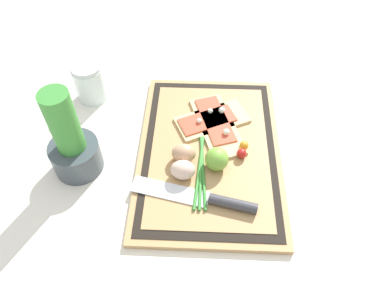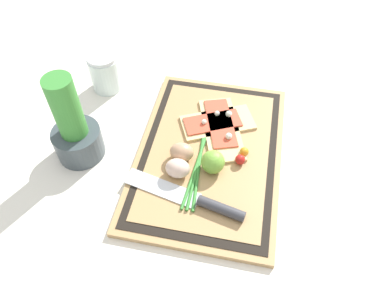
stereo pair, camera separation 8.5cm
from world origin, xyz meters
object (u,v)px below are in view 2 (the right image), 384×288
(knife, at_px, (203,202))
(egg_brown, at_px, (182,152))
(pizza_slice_far, at_px, (217,122))
(cherry_tomato_yellow, at_px, (244,152))
(herb_pot, at_px, (74,131))
(pizza_slice_near, at_px, (221,127))
(egg_pink, at_px, (178,168))
(sauce_jar, at_px, (105,74))
(lime, at_px, (213,162))
(cherry_tomato_red, at_px, (240,160))

(knife, relative_size, egg_brown, 4.99)
(pizza_slice_far, distance_m, cherry_tomato_yellow, 0.11)
(pizza_slice_far, bearing_deg, herb_pot, 114.74)
(pizza_slice_far, bearing_deg, pizza_slice_near, -137.80)
(pizza_slice_near, bearing_deg, egg_pink, 153.94)
(knife, bearing_deg, sauce_jar, 44.99)
(pizza_slice_near, relative_size, cherry_tomato_yellow, 10.60)
(egg_brown, xyz_separation_m, cherry_tomato_yellow, (0.04, -0.14, -0.01))
(lime, bearing_deg, egg_pink, 111.51)
(egg_pink, xyz_separation_m, cherry_tomato_yellow, (0.08, -0.14, -0.01))
(pizza_slice_far, distance_m, sauce_jar, 0.33)
(cherry_tomato_red, relative_size, cherry_tomato_yellow, 1.11)
(pizza_slice_far, xyz_separation_m, knife, (-0.23, -0.01, 0.00))
(egg_pink, relative_size, lime, 1.03)
(pizza_slice_far, distance_m, egg_brown, 0.14)
(knife, relative_size, cherry_tomato_red, 11.76)
(pizza_slice_near, bearing_deg, egg_brown, 144.75)
(pizza_slice_far, xyz_separation_m, herb_pot, (-0.14, 0.30, 0.05))
(pizza_slice_near, xyz_separation_m, pizza_slice_far, (0.01, 0.01, 0.00))
(egg_pink, relative_size, sauce_jar, 0.52)
(egg_brown, height_order, herb_pot, herb_pot)
(pizza_slice_near, xyz_separation_m, egg_brown, (-0.10, 0.07, 0.02))
(sauce_jar, bearing_deg, egg_pink, -135.37)
(cherry_tomato_red, bearing_deg, herb_pot, 94.61)
(herb_pot, bearing_deg, lime, -89.94)
(knife, xyz_separation_m, sauce_jar, (0.32, 0.32, 0.02))
(pizza_slice_near, height_order, lime, lime)
(pizza_slice_near, relative_size, egg_brown, 4.05)
(egg_brown, xyz_separation_m, cherry_tomato_red, (0.01, -0.13, -0.01))
(pizza_slice_far, bearing_deg, knife, -178.17)
(knife, height_order, egg_brown, egg_brown)
(cherry_tomato_red, distance_m, cherry_tomato_yellow, 0.03)
(lime, bearing_deg, cherry_tomato_red, -62.88)
(knife, bearing_deg, pizza_slice_far, 1.83)
(pizza_slice_near, bearing_deg, knife, 178.34)
(knife, distance_m, lime, 0.09)
(pizza_slice_near, xyz_separation_m, egg_pink, (-0.15, 0.07, 0.02))
(cherry_tomato_red, relative_size, herb_pot, 0.10)
(herb_pot, bearing_deg, sauce_jar, 4.21)
(lime, bearing_deg, sauce_jar, 54.90)
(knife, xyz_separation_m, cherry_tomato_yellow, (0.15, -0.07, 0.00))
(pizza_slice_near, distance_m, cherry_tomato_yellow, 0.09)
(egg_brown, height_order, lime, lime)
(pizza_slice_far, relative_size, sauce_jar, 1.86)
(lime, bearing_deg, cherry_tomato_yellow, -49.55)
(knife, distance_m, herb_pot, 0.32)
(pizza_slice_near, height_order, herb_pot, herb_pot)
(egg_brown, bearing_deg, lime, -102.97)
(lime, height_order, cherry_tomato_red, lime)
(herb_pot, height_order, sauce_jar, herb_pot)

